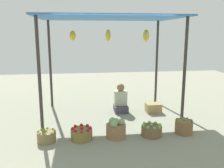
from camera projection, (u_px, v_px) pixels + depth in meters
The scene contains 9 objects.
ground_plane at pixel (109, 115), 6.55m from camera, with size 14.00×14.00×0.00m, color gray.
market_stall_structure at pixel (109, 25), 6.09m from camera, with size 3.46×2.32×2.52m.
vendor_person at pixel (121, 101), 6.77m from camera, with size 0.36×0.44×0.78m.
basket_limes at pixel (47, 136), 4.91m from camera, with size 0.37×0.37×0.25m.
basket_red_apples at pixel (82, 134), 5.02m from camera, with size 0.44×0.44×0.28m.
basket_cabbages at pixel (116, 129), 5.10m from camera, with size 0.41×0.41×0.42m.
basket_green_apples at pixel (152, 130), 5.20m from camera, with size 0.43×0.43×0.27m.
basket_green_chilies at pixel (184, 127), 5.32m from camera, with size 0.38×0.38×0.32m.
wooden_crate_near_vendor at pixel (153, 108), 6.75m from camera, with size 0.40×0.32×0.24m, color #A1864F.
Camera 1 is at (-0.75, -6.20, 2.13)m, focal length 39.61 mm.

